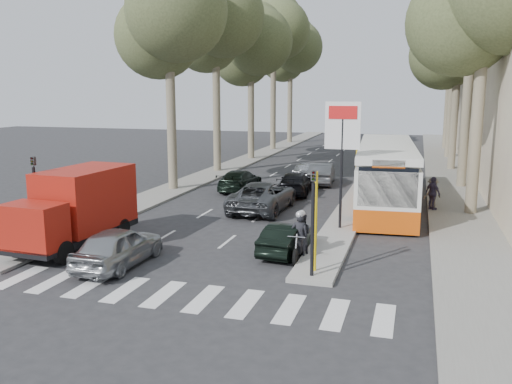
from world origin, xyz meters
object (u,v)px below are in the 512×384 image
red_truck (77,207)px  motorcycle (300,236)px  dark_hatchback (287,238)px  city_bus (386,173)px  silver_hatchback (118,246)px

red_truck → motorcycle: bearing=9.8°
dark_hatchback → red_truck: bearing=16.3°
dark_hatchback → city_bus: (3.00, 9.78, 1.18)m
red_truck → city_bus: bearing=48.6°
city_bus → dark_hatchback: bearing=-110.9°
dark_hatchback → motorcycle: 0.79m
silver_hatchback → city_bus: bearing=-121.9°
city_bus → motorcycle: (-2.41, -10.24, -0.93)m
silver_hatchback → motorcycle: motorcycle is taller
silver_hatchback → dark_hatchback: 6.19m
silver_hatchback → red_truck: (-2.79, 1.73, 0.89)m
dark_hatchback → city_bus: 10.29m
silver_hatchback → dark_hatchback: bearing=-148.2°
red_truck → motorcycle: 8.77m
red_truck → city_bus: (11.09, 11.24, 0.16)m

